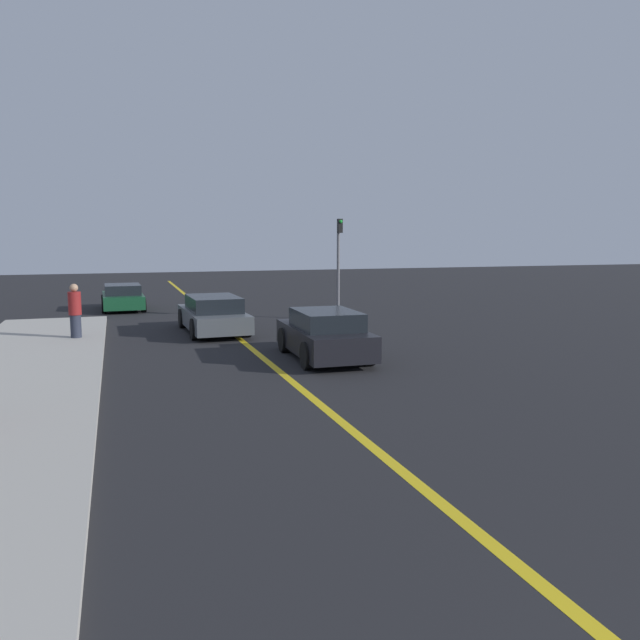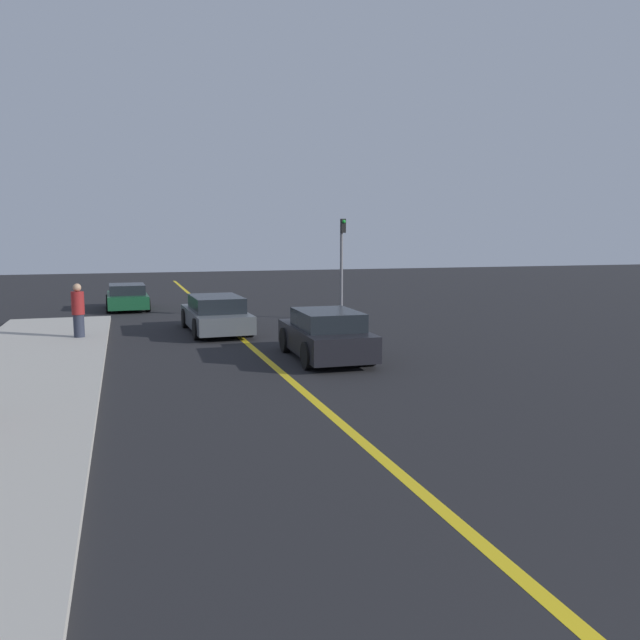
# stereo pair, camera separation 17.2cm
# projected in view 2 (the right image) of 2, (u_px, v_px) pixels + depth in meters

# --- Properties ---
(road_center_line) EXTENTS (0.20, 60.00, 0.01)m
(road_center_line) POSITION_uv_depth(u_px,v_px,m) (251.00, 347.00, 19.01)
(road_center_line) COLOR gold
(road_center_line) RESTS_ON ground_plane
(sidewalk_left) EXTENTS (3.72, 26.08, 0.14)m
(sidewalk_left) POSITION_uv_depth(u_px,v_px,m) (2.00, 401.00, 12.51)
(sidewalk_left) COLOR #ADA89E
(sidewalk_left) RESTS_ON ground_plane
(car_near_right_lane) EXTENTS (1.97, 4.11, 1.36)m
(car_near_right_lane) POSITION_uv_depth(u_px,v_px,m) (326.00, 335.00, 17.09)
(car_near_right_lane) COLOR black
(car_near_right_lane) RESTS_ON ground_plane
(car_ahead_center) EXTENTS (2.08, 4.73, 1.30)m
(car_ahead_center) POSITION_uv_depth(u_px,v_px,m) (216.00, 314.00, 21.84)
(car_ahead_center) COLOR #4C5156
(car_ahead_center) RESTS_ON ground_plane
(car_far_distant) EXTENTS (1.95, 3.96, 1.18)m
(car_far_distant) POSITION_uv_depth(u_px,v_px,m) (127.00, 297.00, 28.69)
(car_far_distant) COLOR #144728
(car_far_distant) RESTS_ON ground_plane
(pedestrian_mid_group) EXTENTS (0.39, 0.39, 1.72)m
(pedestrian_mid_group) POSITION_uv_depth(u_px,v_px,m) (78.00, 311.00, 19.91)
(pedestrian_mid_group) COLOR #282D3D
(pedestrian_mid_group) RESTS_ON sidewalk_left
(traffic_light) EXTENTS (0.18, 0.40, 4.04)m
(traffic_light) POSITION_uv_depth(u_px,v_px,m) (342.00, 258.00, 24.86)
(traffic_light) COLOR slate
(traffic_light) RESTS_ON ground_plane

